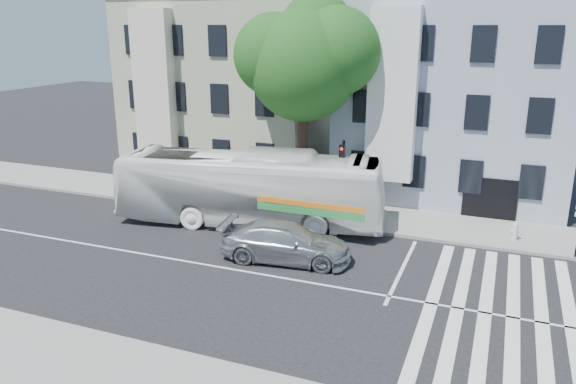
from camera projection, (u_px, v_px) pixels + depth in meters
The scene contains 11 objects.
ground at pixel (230, 269), 22.66m from camera, with size 120.00×120.00×0.00m, color black.
sidewalk_far at pixel (299, 209), 29.77m from camera, with size 80.00×4.00×0.15m, color gray.
sidewalk_near at pixel (97, 379), 15.52m from camera, with size 80.00×4.00×0.15m, color gray.
building_left at pixel (237, 87), 36.91m from camera, with size 12.00×10.00×11.00m, color #A3A489.
building_right at pixel (457, 97), 31.98m from camera, with size 12.00×10.00×11.00m, color #A2AEC1.
street_tree at pixel (306, 58), 28.17m from camera, with size 7.30×5.90×11.10m.
bus at pixel (250, 188), 27.30m from camera, with size 13.08×3.06×3.64m, color white.
sedan at pixel (286, 242), 23.32m from camera, with size 5.46×2.22×1.58m, color #B6B9BE.
hedge at pixel (187, 195), 30.73m from camera, with size 8.50×0.84×0.70m, color #366420, non-canonical shape.
traffic_signal at pixel (343, 171), 27.17m from camera, with size 0.43×0.53×4.14m.
fire_hydrant at pixel (515, 231), 25.18m from camera, with size 0.47×0.33×0.82m.
Camera 1 is at (9.85, -18.49, 9.50)m, focal length 35.00 mm.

